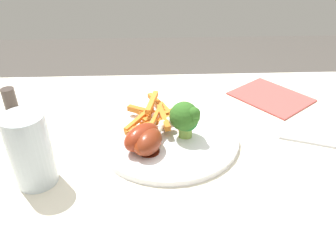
# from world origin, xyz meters

# --- Properties ---
(dining_table) EXTENTS (1.15, 0.66, 0.76)m
(dining_table) POSITION_xyz_m (0.00, 0.00, 0.63)
(dining_table) COLOR silver
(dining_table) RESTS_ON ground_plane
(dinner_plate) EXTENTS (0.28, 0.28, 0.01)m
(dinner_plate) POSITION_xyz_m (0.03, -0.01, 0.76)
(dinner_plate) COLOR white
(dinner_plate) RESTS_ON dining_table
(broccoli_floret_front) EXTENTS (0.06, 0.06, 0.08)m
(broccoli_floret_front) POSITION_xyz_m (-0.00, 0.00, 0.82)
(broccoli_floret_front) COLOR #82B249
(broccoli_floret_front) RESTS_ON dinner_plate
(broccoli_floret_middle) EXTENTS (0.04, 0.05, 0.06)m
(broccoli_floret_middle) POSITION_xyz_m (-0.00, -0.00, 0.81)
(broccoli_floret_middle) COLOR #8EBA4C
(broccoli_floret_middle) RESTS_ON dinner_plate
(carrot_fries_pile) EXTENTS (0.13, 0.16, 0.04)m
(carrot_fries_pile) POSITION_xyz_m (0.05, -0.06, 0.79)
(carrot_fries_pile) COLOR orange
(carrot_fries_pile) RESTS_ON dinner_plate
(chicken_drumstick_near) EXTENTS (0.06, 0.14, 0.04)m
(chicken_drumstick_near) POSITION_xyz_m (0.07, 0.03, 0.79)
(chicken_drumstick_near) COLOR #601B0A
(chicken_drumstick_near) RESTS_ON dinner_plate
(chicken_drumstick_far) EXTENTS (0.11, 0.11, 0.05)m
(chicken_drumstick_far) POSITION_xyz_m (0.08, 0.03, 0.79)
(chicken_drumstick_far) COLOR #621A0C
(chicken_drumstick_far) RESTS_ON dinner_plate
(chicken_drumstick_extra) EXTENTS (0.07, 0.11, 0.04)m
(chicken_drumstick_extra) POSITION_xyz_m (0.07, 0.04, 0.79)
(chicken_drumstick_extra) COLOR #561A0D
(chicken_drumstick_extra) RESTS_ON dinner_plate
(fork) EXTENTS (0.18, 0.08, 0.00)m
(fork) POSITION_xyz_m (-0.29, 0.03, 0.76)
(fork) COLOR silver
(fork) RESTS_ON dining_table
(water_glass) EXTENTS (0.07, 0.07, 0.13)m
(water_glass) POSITION_xyz_m (0.26, 0.11, 0.82)
(water_glass) COLOR silver
(water_glass) RESTS_ON dining_table
(napkin) EXTENTS (0.21, 0.22, 0.00)m
(napkin) POSITION_xyz_m (-0.23, -0.18, 0.76)
(napkin) COLOR #B74C47
(napkin) RESTS_ON dining_table
(pepper_shaker) EXTENTS (0.03, 0.03, 0.05)m
(pepper_shaker) POSITION_xyz_m (0.39, -0.15, 0.78)
(pepper_shaker) COLOR #423833
(pepper_shaker) RESTS_ON dining_table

